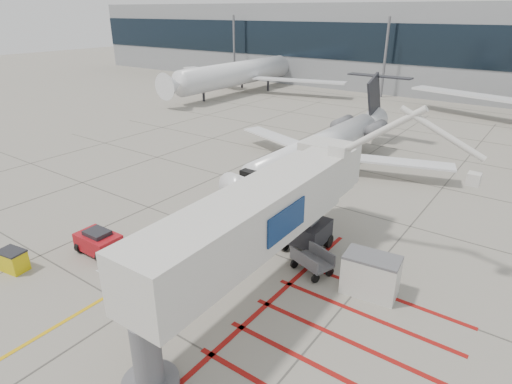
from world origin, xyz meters
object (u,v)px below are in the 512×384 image
Objects in this scene: regional_jet at (309,137)px; pushback_tug at (98,241)px; jet_bridge at (249,232)px; spill_bin at (13,260)px.

regional_jet is 10.60× the size of pushback_tug.
jet_bridge is 7.30× the size of pushback_tug.
pushback_tug is at bearing 51.27° from spill_bin.
spill_bin is (-5.97, -21.20, -2.92)m from regional_jet.
regional_jet reaches higher than spill_bin.
jet_bridge is at bearing 8.21° from pushback_tug.
jet_bridge is 13.28m from spill_bin.
regional_jet reaches higher than pushback_tug.
jet_bridge is 10.16m from pushback_tug.
jet_bridge is (5.77, -15.82, 0.18)m from regional_jet.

